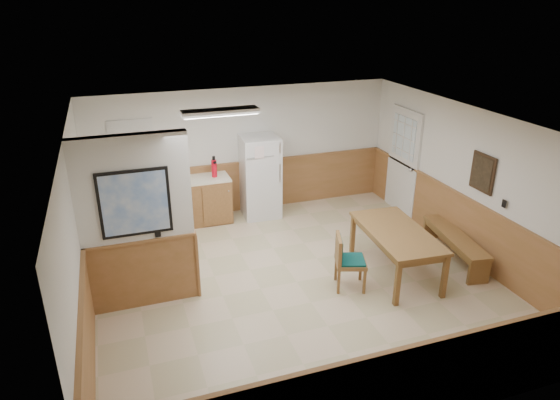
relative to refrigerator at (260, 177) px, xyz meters
name	(u,v)px	position (x,y,z in m)	size (l,w,h in m)	color
ground	(297,282)	(-0.23, -2.63, -0.81)	(6.00, 6.00, 0.00)	beige
ceiling	(299,124)	(-0.23, -2.63, 1.69)	(6.00, 6.00, 0.02)	white
back_wall	(243,151)	(-0.23, 0.37, 0.44)	(6.00, 0.02, 2.50)	silver
right_wall	(469,184)	(2.77, -2.63, 0.44)	(0.02, 6.00, 2.50)	silver
left_wall	(78,239)	(-3.23, -2.63, 0.44)	(0.02, 6.00, 2.50)	silver
wainscot_back	(245,187)	(-0.23, 0.35, -0.31)	(6.00, 0.04, 1.00)	#9C663E
wainscot_right	(461,226)	(2.75, -2.63, -0.31)	(0.04, 6.00, 1.00)	#9C663E
wainscot_left	(88,289)	(-3.21, -2.63, -0.31)	(0.04, 6.00, 1.00)	#9C663E
partition_wall	(137,226)	(-2.48, -2.43, 0.43)	(1.50, 0.20, 2.50)	silver
kitchen_counter	(188,201)	(-1.43, 0.05, -0.35)	(2.20, 0.61, 1.00)	#915E33
exterior_door	(403,161)	(2.74, -0.73, 0.24)	(0.07, 1.02, 2.15)	silver
kitchen_window	(132,147)	(-2.33, 0.35, 0.74)	(0.80, 0.04, 1.00)	silver
wall_painting	(483,173)	(2.74, -2.93, 0.74)	(0.04, 0.50, 0.60)	#302013
fluorescent_fixture	(220,112)	(-1.03, -1.33, 1.64)	(1.20, 0.30, 0.09)	silver
refrigerator	(260,177)	(0.00, 0.00, 0.00)	(0.75, 0.74, 1.61)	silver
dining_table	(397,236)	(1.33, -2.88, -0.15)	(1.00, 1.80, 0.75)	olive
dining_bench	(455,241)	(2.51, -2.81, -0.46)	(0.62, 1.70, 0.45)	olive
dining_chair	(345,258)	(0.40, -2.98, -0.31)	(0.71, 0.59, 0.85)	olive
fire_extinguisher	(214,168)	(-0.90, 0.04, 0.27)	(0.12, 0.12, 0.41)	red
soap_bottle	(138,179)	(-2.30, 0.06, 0.21)	(0.08, 0.08, 0.24)	#198C39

